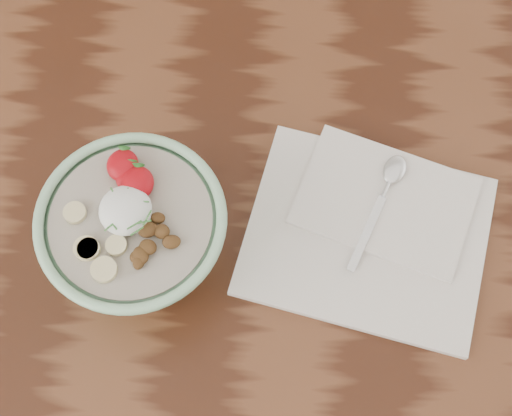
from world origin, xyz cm
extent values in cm
cube|color=#381A0E|center=(0.00, 0.00, 73.00)|extent=(160.00, 90.00, 4.00)
cylinder|color=#9CD2A6|center=(-7.40, -5.87, 75.64)|extent=(9.00, 9.00, 1.29)
torus|color=#9CD2A6|center=(-7.40, -5.87, 86.14)|extent=(20.47, 20.47, 1.18)
cylinder|color=#BAAC9A|center=(-7.40, -5.87, 85.50)|extent=(17.36, 17.36, 1.07)
ellipsoid|color=white|center=(-7.82, -5.24, 87.11)|extent=(5.60, 5.60, 3.08)
ellipsoid|color=#A80710|center=(-7.84, -1.38, 86.88)|extent=(3.08, 3.39, 1.70)
cone|color=#286623|center=(-7.84, 0.01, 87.18)|extent=(1.40, 1.03, 1.52)
ellipsoid|color=#A80710|center=(-8.79, -0.03, 86.98)|extent=(3.45, 3.79, 1.90)
cone|color=#286623|center=(-8.79, 1.52, 87.28)|extent=(1.40, 1.03, 1.52)
ellipsoid|color=#A80710|center=(-7.01, -2.08, 87.04)|extent=(3.66, 4.03, 2.01)
cone|color=#286623|center=(-7.01, -0.43, 87.34)|extent=(1.40, 1.03, 1.52)
cylinder|color=beige|center=(-9.33, -11.55, 86.44)|extent=(2.73, 2.73, 0.70)
cylinder|color=beige|center=(-13.24, -5.54, 86.44)|extent=(2.40, 2.40, 0.70)
cylinder|color=beige|center=(-11.20, -9.45, 86.44)|extent=(2.37, 2.37, 0.70)
cylinder|color=beige|center=(-11.48, -9.38, 86.44)|extent=(2.64, 2.64, 0.70)
cylinder|color=beige|center=(-8.41, -8.89, 86.44)|extent=(2.21, 2.21, 0.70)
ellipsoid|color=brown|center=(-5.59, -7.19, 86.54)|extent=(1.72, 1.72, 0.96)
ellipsoid|color=brown|center=(-5.45, -7.03, 86.69)|extent=(2.35, 2.24, 1.49)
ellipsoid|color=brown|center=(-4.45, -5.69, 86.59)|extent=(1.65, 1.37, 0.86)
ellipsoid|color=brown|center=(-4.94, -7.08, 86.62)|extent=(1.92, 2.07, 0.89)
ellipsoid|color=brown|center=(-5.72, -9.91, 86.74)|extent=(2.35, 2.51, 1.08)
ellipsoid|color=brown|center=(-5.85, -10.58, 86.63)|extent=(1.43, 1.85, 1.20)
ellipsoid|color=brown|center=(-5.43, -9.15, 86.55)|extent=(1.92, 1.92, 1.05)
ellipsoid|color=brown|center=(-3.87, -7.16, 86.61)|extent=(2.38, 2.37, 0.99)
ellipsoid|color=brown|center=(-5.08, -8.96, 86.69)|extent=(2.42, 2.32, 1.09)
ellipsoid|color=brown|center=(-6.14, -10.06, 86.55)|extent=(1.68, 1.65, 0.95)
ellipsoid|color=brown|center=(-2.73, -8.29, 86.72)|extent=(2.22, 1.91, 1.02)
cylinder|color=#3C7C34|center=(-7.34, -6.60, 88.04)|extent=(1.28, 0.97, 0.23)
cylinder|color=#3C7C34|center=(-9.15, -3.59, 88.04)|extent=(0.79, 1.02, 0.22)
cylinder|color=#3C7C34|center=(-8.78, -7.24, 88.04)|extent=(0.95, 0.85, 0.22)
cylinder|color=#3C7C34|center=(-8.73, -5.52, 88.04)|extent=(1.24, 0.31, 0.22)
cylinder|color=#3C7C34|center=(-5.29, -6.27, 88.04)|extent=(0.82, 1.75, 0.24)
cylinder|color=#3C7C34|center=(-5.60, -6.76, 88.04)|extent=(1.62, 0.60, 0.24)
cylinder|color=#3C7C34|center=(-6.41, -5.35, 88.04)|extent=(0.66, 1.10, 0.22)
cylinder|color=#3C7C34|center=(-6.51, -7.12, 88.04)|extent=(1.49, 1.14, 0.24)
cylinder|color=#3C7C34|center=(-7.94, -3.89, 88.04)|extent=(0.81, 1.71, 0.24)
cylinder|color=#3C7C34|center=(-9.04, -7.49, 88.04)|extent=(0.97, 1.03, 0.22)
cylinder|color=#3C7C34|center=(-8.59, -7.30, 88.04)|extent=(0.86, 0.98, 0.22)
cylinder|color=#3C7C34|center=(-6.79, -4.03, 88.04)|extent=(1.13, 1.11, 0.23)
cylinder|color=#3C7C34|center=(-6.17, -7.78, 88.04)|extent=(1.34, 1.12, 0.23)
cylinder|color=#3C7C34|center=(-5.93, -4.50, 88.04)|extent=(1.28, 0.21, 0.22)
cube|color=white|center=(18.91, -2.45, 75.54)|extent=(32.23, 28.11, 1.08)
cube|color=white|center=(21.06, 1.86, 76.40)|extent=(23.86, 19.75, 0.65)
cube|color=silver|center=(18.75, -2.59, 76.88)|extent=(4.75, 9.87, 0.31)
cylinder|color=silver|center=(21.17, 3.40, 77.04)|extent=(1.58, 2.71, 0.62)
ellipsoid|color=silver|center=(22.13, 5.78, 77.15)|extent=(4.06, 4.82, 0.85)
camera|label=1|loc=(7.32, -31.56, 156.05)|focal=50.00mm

